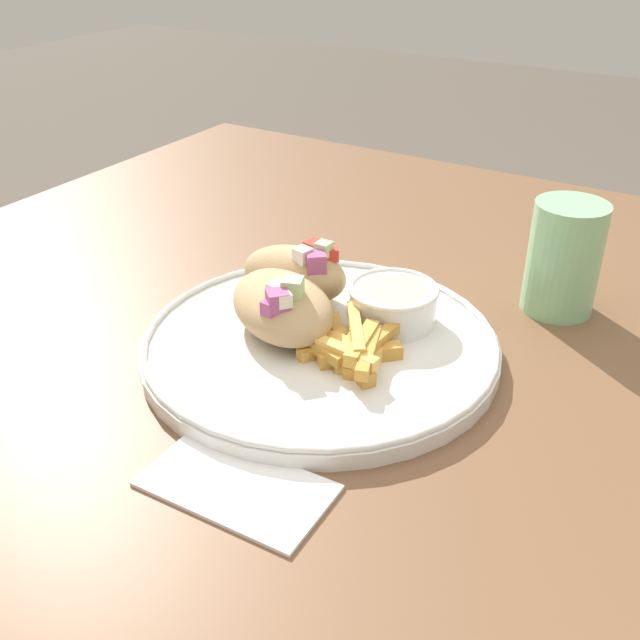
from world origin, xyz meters
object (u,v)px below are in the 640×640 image
(pita_sandwich_near, at_px, (282,306))
(water_glass, at_px, (563,263))
(plate, at_px, (320,344))
(pita_sandwich_far, at_px, (296,273))
(sauce_ramekin, at_px, (393,302))
(fries_pile, at_px, (353,347))

(pita_sandwich_near, distance_m, water_glass, 0.27)
(plate, distance_m, pita_sandwich_near, 0.05)
(pita_sandwich_far, xyz_separation_m, water_glass, (0.21, 0.14, 0.01))
(plate, bearing_deg, water_glass, 50.75)
(sauce_ramekin, distance_m, water_glass, 0.17)
(pita_sandwich_far, bearing_deg, water_glass, 27.00)
(pita_sandwich_near, relative_size, pita_sandwich_far, 1.37)
(plate, relative_size, pita_sandwich_far, 2.87)
(fries_pile, bearing_deg, water_glass, 59.77)
(pita_sandwich_near, distance_m, fries_pile, 0.08)
(pita_sandwich_far, height_order, water_glass, water_glass)
(fries_pile, relative_size, water_glass, 0.94)
(pita_sandwich_far, relative_size, water_glass, 1.01)
(pita_sandwich_near, xyz_separation_m, fries_pile, (0.08, -0.01, -0.01))
(plate, xyz_separation_m, pita_sandwich_far, (-0.06, 0.05, 0.03))
(pita_sandwich_near, relative_size, sauce_ramekin, 1.83)
(plate, distance_m, fries_pile, 0.04)
(water_glass, bearing_deg, pita_sandwich_far, -147.57)
(pita_sandwich_near, height_order, sauce_ramekin, pita_sandwich_near)
(pita_sandwich_far, distance_m, water_glass, 0.25)
(fries_pile, bearing_deg, pita_sandwich_near, 174.08)
(pita_sandwich_near, relative_size, water_glass, 1.38)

